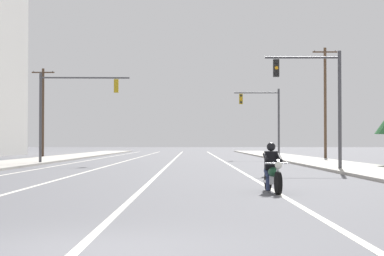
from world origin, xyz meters
The scene contains 13 objects.
ground_plane centered at (0.00, 0.00, 0.00)m, with size 400.00×400.00×0.00m, color #5B5B60.
lane_stripe_center centered at (-0.08, 45.00, 0.00)m, with size 0.16×100.00×0.01m, color beige.
lane_stripe_left centered at (-3.78, 45.00, 0.00)m, with size 0.16×100.00×0.01m, color beige.
lane_stripe_right centered at (3.94, 45.00, 0.00)m, with size 0.16×100.00×0.01m, color beige.
lane_stripe_far_left centered at (-7.00, 45.00, 0.00)m, with size 0.16×100.00×0.01m, color beige.
sidewalk_kerb_right centered at (10.52, 40.00, 0.07)m, with size 4.40×110.00×0.14m, color #ADA89E.
sidewalk_kerb_left centered at (-10.52, 40.00, 0.07)m, with size 4.40×110.00×0.14m, color #ADA89E.
motorcycle_with_rider centered at (3.82, 10.05, 0.59)m, with size 0.70×2.19×1.46m.
traffic_signal_near_right centered at (8.00, 24.21, 4.04)m, with size 3.94×0.37×6.20m.
traffic_signal_near_left centered at (-6.97, 34.41, 4.17)m, with size 6.08×0.49×6.20m.
traffic_signal_mid_right centered at (8.00, 47.35, 4.04)m, with size 4.00×0.37×6.20m.
utility_pole_right_far centered at (13.95, 50.95, 5.41)m, with size 2.32×0.26×10.37m.
utility_pole_left_far centered at (-13.85, 56.72, 4.77)m, with size 2.33×0.26×9.08m.
Camera 1 is at (1.47, -8.51, 1.45)m, focal length 59.56 mm.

